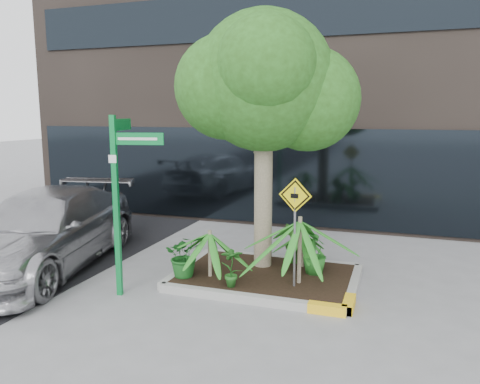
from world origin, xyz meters
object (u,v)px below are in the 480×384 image
(tree, at_px, (264,81))
(parked_car, at_px, (44,230))
(cattle_sign, at_px, (295,214))
(street_sign_post, at_px, (120,186))

(tree, xyz_separation_m, parked_car, (-4.23, -1.15, -2.90))
(parked_car, distance_m, cattle_sign, 5.11)
(parked_car, relative_size, street_sign_post, 1.73)
(parked_car, xyz_separation_m, cattle_sign, (5.06, 0.18, 0.65))
(tree, height_order, parked_car, tree)
(street_sign_post, xyz_separation_m, cattle_sign, (2.79, 0.89, -0.47))
(parked_car, distance_m, street_sign_post, 2.63)
(street_sign_post, bearing_deg, parked_car, 150.09)
(parked_car, height_order, cattle_sign, cattle_sign)
(tree, relative_size, parked_car, 0.95)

